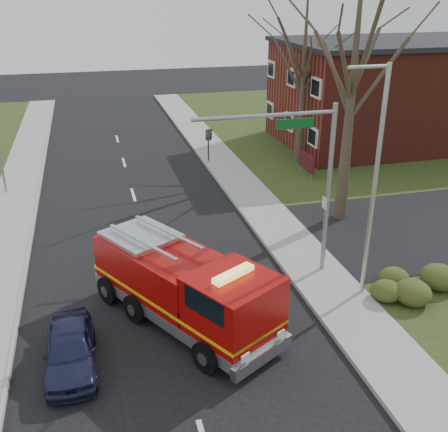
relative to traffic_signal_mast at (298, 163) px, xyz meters
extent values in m
plane|color=black|center=(-5.21, -1.50, -4.71)|extent=(120.00, 120.00, 0.00)
cube|color=gray|center=(0.99, -1.50, -4.63)|extent=(2.40, 80.00, 0.15)
cube|color=maroon|center=(13.79, 16.50, -1.21)|extent=(15.00, 10.00, 7.00)
cube|color=black|center=(13.79, 16.50, 2.39)|extent=(15.40, 10.40, 0.30)
cube|color=silver|center=(6.24, 16.50, -2.71)|extent=(0.12, 1.40, 1.20)
cube|color=#4B1119|center=(5.29, 11.00, -3.81)|extent=(0.12, 2.00, 1.00)
cylinder|color=gray|center=(5.29, 10.20, -4.26)|extent=(0.08, 0.08, 0.90)
cylinder|color=gray|center=(5.29, 11.80, -4.26)|extent=(0.08, 0.08, 0.90)
ellipsoid|color=#304017|center=(3.79, -2.50, -4.13)|extent=(2.80, 2.00, 0.90)
cone|color=#3B3123|center=(4.29, 4.50, 1.29)|extent=(0.64, 0.64, 12.00)
cone|color=#3B3123|center=(5.79, 13.50, 0.54)|extent=(0.56, 0.56, 10.50)
cylinder|color=gray|center=(1.29, 0.00, -1.31)|extent=(0.18, 0.18, 6.80)
cylinder|color=gray|center=(-1.31, 0.00, 1.79)|extent=(5.20, 0.14, 0.14)
cube|color=#0C591E|center=(-0.21, 0.00, 1.44)|extent=(1.40, 0.06, 0.35)
imported|color=black|center=(-3.31, 0.00, 1.44)|extent=(0.22, 0.18, 1.10)
cylinder|color=#B7BABF|center=(1.99, -2.00, -0.51)|extent=(0.16, 0.16, 8.40)
cylinder|color=#B7BABF|center=(1.29, -2.00, 3.59)|extent=(1.40, 0.12, 0.12)
cube|color=#9A0907|center=(-5.27, -0.93, -3.28)|extent=(4.44, 5.33, 1.93)
cube|color=#9A0907|center=(-3.55, -3.96, -3.15)|extent=(3.26, 3.26, 2.20)
cube|color=#B7BABF|center=(-4.73, -1.89, -4.06)|extent=(5.63, 7.42, 0.41)
cube|color=#E5B20C|center=(-4.73, -1.89, -3.56)|extent=(5.64, 7.42, 0.11)
cube|color=black|center=(-3.05, -4.84, -2.46)|extent=(1.86, 1.11, 0.78)
cube|color=#E5D866|center=(-3.55, -3.96, -1.91)|extent=(1.44, 1.01, 0.17)
cylinder|color=black|center=(-4.54, -4.63, -4.20)|extent=(0.78, 1.04, 1.01)
cylinder|color=black|center=(-2.47, -3.45, -4.20)|extent=(0.78, 1.04, 1.01)
cylinder|color=black|center=(-7.13, -0.08, -4.20)|extent=(0.78, 1.04, 1.01)
cylinder|color=black|center=(-5.05, 1.10, -4.20)|extent=(0.78, 1.04, 1.01)
imported|color=#1D1F40|center=(-8.44, -3.40, -4.08)|extent=(1.49, 3.68, 1.25)
camera|label=1|loc=(-7.24, -16.86, 5.83)|focal=42.00mm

